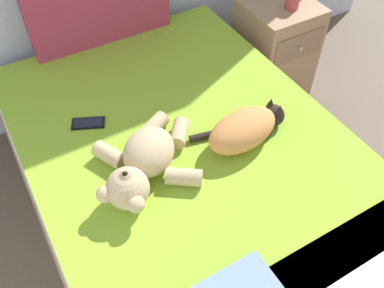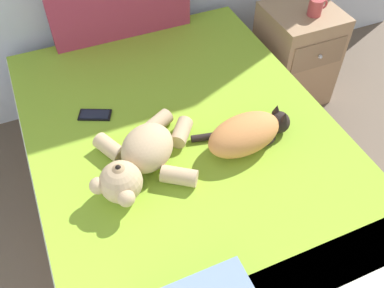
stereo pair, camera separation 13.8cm
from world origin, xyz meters
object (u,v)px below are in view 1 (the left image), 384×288
bed (187,177)px  teddy_bear (143,163)px  nightstand (274,49)px  cell_phone (88,123)px  mug (293,0)px  cat (246,129)px

bed → teddy_bear: size_ratio=3.82×
teddy_bear → nightstand: size_ratio=0.84×
teddy_bear → cell_phone: teddy_bear is taller
nightstand → mug: (0.02, -0.06, 0.35)m
mug → cell_phone: bearing=-170.5°
nightstand → bed: bearing=-149.0°
teddy_bear → mug: size_ratio=4.28×
cat → teddy_bear: (-0.46, 0.04, 0.01)m
cat → cell_phone: (-0.56, 0.44, -0.07)m
bed → cell_phone: (-0.34, 0.31, 0.27)m
bed → cat: size_ratio=4.49×
cell_phone → mug: 1.37m
cat → mug: (0.78, 0.66, 0.07)m
cat → teddy_bear: 0.47m
bed → cat: (0.22, -0.13, 0.34)m
bed → mug: size_ratio=16.32×
cat → teddy_bear: size_ratio=0.85×
cat → cell_phone: size_ratio=2.65×
cat → mug: 1.03m
bed → mug: (1.00, 0.53, 0.40)m
cell_phone → bed: bearing=-42.2°
nightstand → cell_phone: bearing=-168.0°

